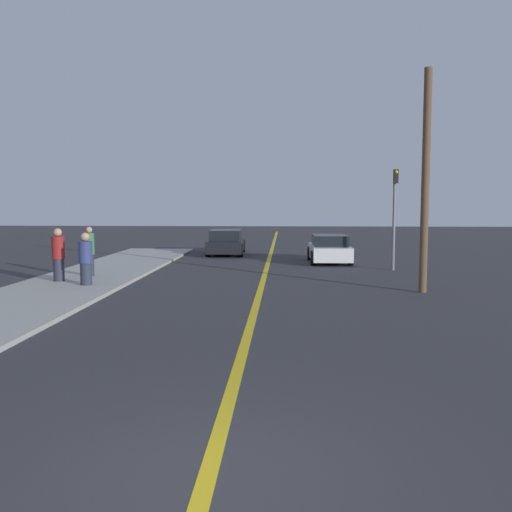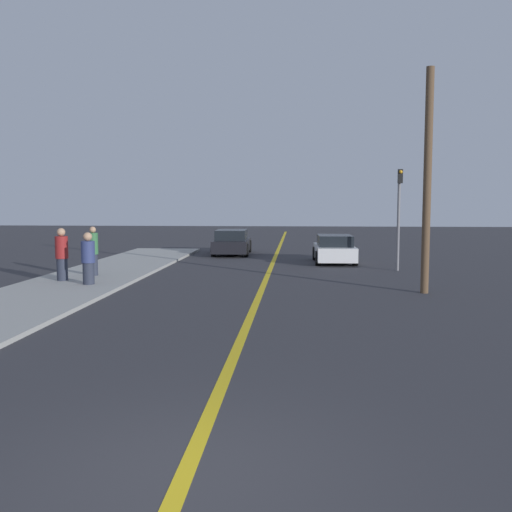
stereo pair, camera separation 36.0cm
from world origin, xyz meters
name	(u,v)px [view 1 (the left image)]	position (x,y,z in m)	size (l,w,h in m)	color
ground_plane	(206,480)	(0.00, 0.00, 0.00)	(120.00, 120.00, 0.00)	#333338
road_center_line	(266,269)	(0.00, 18.00, 0.00)	(0.20, 60.00, 0.01)	gold
sidewalk_left	(77,282)	(-6.27, 13.39, 0.06)	(3.63, 26.79, 0.11)	#9E9E99
car_near_right_lane	(329,249)	(2.80, 20.66, 0.62)	(1.91, 3.87, 1.28)	silver
car_ahead_center	(226,242)	(-2.34, 24.47, 0.64)	(1.98, 4.28, 1.31)	black
pedestrian_near_curb	(86,259)	(-5.62, 12.46, 0.94)	(0.43, 0.43, 1.68)	#282D3D
pedestrian_mid_group	(58,255)	(-6.84, 13.27, 0.99)	(0.42, 0.42, 1.78)	#282D3D
pedestrian_far_standing	(90,251)	(-6.25, 14.66, 1.00)	(0.35, 0.35, 1.77)	#282D3D
traffic_light	(394,209)	(5.16, 17.81, 2.49)	(0.18, 0.40, 4.06)	slate
utility_pole	(425,182)	(4.99, 12.13, 3.37)	(0.24, 0.24, 6.73)	brown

